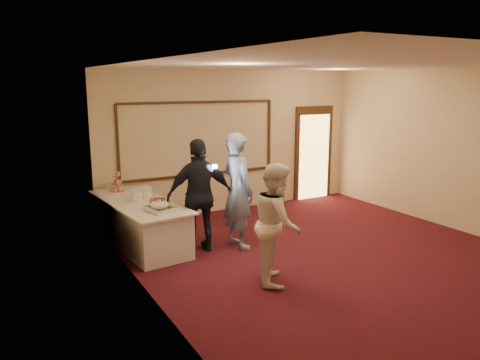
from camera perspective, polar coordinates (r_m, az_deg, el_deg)
name	(u,v)px	position (r m, az deg, el deg)	size (l,w,h in m)	color
floor	(337,259)	(7.66, 11.78, -9.44)	(7.00, 7.00, 0.00)	black
room_walls	(343,132)	(7.19, 12.46, 5.79)	(6.04, 7.04, 3.02)	beige
wall_molding	(200,139)	(9.74, -4.94, 5.03)	(3.45, 0.04, 1.55)	black
doorway	(313,153)	(11.31, 8.94, 3.22)	(1.05, 0.07, 2.20)	black
buffet_table	(140,223)	(8.23, -12.15, -5.10)	(1.20, 2.56, 0.77)	silver
pavlova_tray	(160,206)	(7.43, -9.78, -3.16)	(0.44, 0.52, 0.18)	silver
cupcake_stand	(117,184)	(8.92, -14.81, -0.46)	(0.27, 0.27, 0.39)	#D54D49
plate_stack_a	(137,197)	(8.09, -12.50, -2.03)	(0.18, 0.18, 0.15)	white
plate_stack_b	(146,191)	(8.44, -11.42, -1.38)	(0.20, 0.20, 0.17)	white
tart	(158,201)	(7.97, -9.99, -2.50)	(0.31, 0.31, 0.06)	white
man	(238,191)	(7.80, -0.26, -1.30)	(0.71, 0.47, 1.95)	#7493C5
woman	(277,223)	(6.51, 4.53, -5.24)	(0.82, 0.64, 1.68)	white
guest	(200,196)	(7.64, -4.90, -1.93)	(1.10, 0.46, 1.87)	black
camera_flash	(215,166)	(7.53, -3.12, 1.66)	(0.07, 0.04, 0.05)	white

